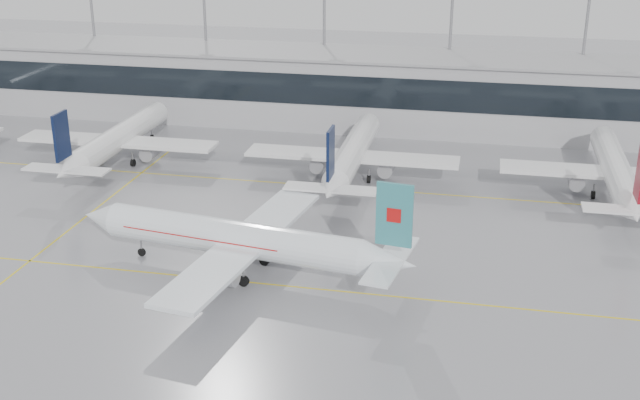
# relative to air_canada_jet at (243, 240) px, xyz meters

# --- Properties ---
(ground) EXTENTS (320.00, 320.00, 0.00)m
(ground) POSITION_rel_air_canada_jet_xyz_m (6.11, -1.88, -3.89)
(ground) COLOR gray
(ground) RESTS_ON ground
(taxi_line_main) EXTENTS (120.00, 0.25, 0.01)m
(taxi_line_main) POSITION_rel_air_canada_jet_xyz_m (6.11, -1.88, -3.88)
(taxi_line_main) COLOR gold
(taxi_line_main) RESTS_ON ground
(taxi_line_north) EXTENTS (120.00, 0.25, 0.01)m
(taxi_line_north) POSITION_rel_air_canada_jet_xyz_m (6.11, 28.12, -3.88)
(taxi_line_north) COLOR gold
(taxi_line_north) RESTS_ON ground
(taxi_line_cross) EXTENTS (0.25, 60.00, 0.01)m
(taxi_line_cross) POSITION_rel_air_canada_jet_xyz_m (-23.89, 13.12, -3.88)
(taxi_line_cross) COLOR gold
(taxi_line_cross) RESTS_ON ground
(terminal) EXTENTS (180.00, 15.00, 12.00)m
(terminal) POSITION_rel_air_canada_jet_xyz_m (6.11, 60.12, 2.11)
(terminal) COLOR #9D9DA0
(terminal) RESTS_ON ground
(terminal_glass) EXTENTS (180.00, 0.20, 5.00)m
(terminal_glass) POSITION_rel_air_canada_jet_xyz_m (6.11, 52.57, 3.61)
(terminal_glass) COLOR black
(terminal_glass) RESTS_ON ground
(terminal_roof) EXTENTS (182.00, 16.00, 0.40)m
(terminal_roof) POSITION_rel_air_canada_jet_xyz_m (6.11, 60.12, 8.31)
(terminal_roof) COLOR gray
(terminal_roof) RESTS_ON ground
(light_masts) EXTENTS (156.40, 1.00, 22.60)m
(light_masts) POSITION_rel_air_canada_jet_xyz_m (6.11, 66.12, 9.45)
(light_masts) COLOR gray
(light_masts) RESTS_ON ground
(air_canada_jet) EXTENTS (38.22, 31.26, 12.20)m
(air_canada_jet) POSITION_rel_air_canada_jet_xyz_m (0.00, 0.00, 0.00)
(air_canada_jet) COLOR white
(air_canada_jet) RESTS_ON ground
(parked_jet_b) EXTENTS (29.64, 36.96, 11.72)m
(parked_jet_b) POSITION_rel_air_canada_jet_xyz_m (-28.89, 31.81, -0.18)
(parked_jet_b) COLOR white
(parked_jet_b) RESTS_ON ground
(parked_jet_c) EXTENTS (29.64, 36.96, 11.72)m
(parked_jet_c) POSITION_rel_air_canada_jet_xyz_m (6.11, 31.81, -0.18)
(parked_jet_c) COLOR white
(parked_jet_c) RESTS_ON ground
(parked_jet_d) EXTENTS (29.64, 36.96, 11.72)m
(parked_jet_d) POSITION_rel_air_canada_jet_xyz_m (41.11, 31.81, -0.18)
(parked_jet_d) COLOR white
(parked_jet_d) RESTS_ON ground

